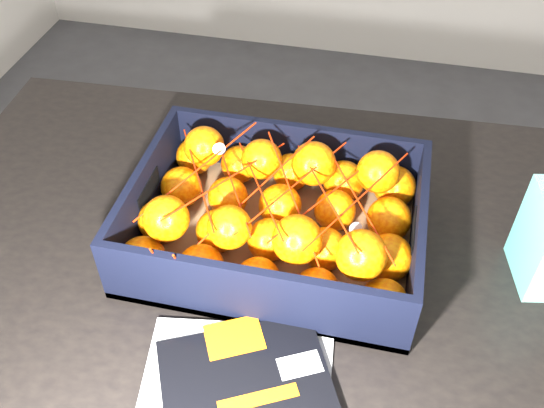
# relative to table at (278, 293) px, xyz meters

# --- Properties ---
(table) EXTENTS (1.24, 0.86, 0.75)m
(table) POSITION_rel_table_xyz_m (0.00, 0.00, 0.00)
(table) COLOR black
(table) RESTS_ON ground
(produce_crate) EXTENTS (0.43, 0.32, 0.11)m
(produce_crate) POSITION_rel_table_xyz_m (-0.01, 0.02, 0.13)
(produce_crate) COLOR olive
(produce_crate) RESTS_ON table
(clementine_heap) EXTENTS (0.41, 0.30, 0.12)m
(clementine_heap) POSITION_rel_table_xyz_m (-0.01, 0.02, 0.16)
(clementine_heap) COLOR orange
(clementine_heap) RESTS_ON produce_crate
(mesh_net) EXTENTS (0.36, 0.29, 0.10)m
(mesh_net) POSITION_rel_table_xyz_m (-0.02, 0.01, 0.21)
(mesh_net) COLOR #B82206
(mesh_net) RESTS_ON clementine_heap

